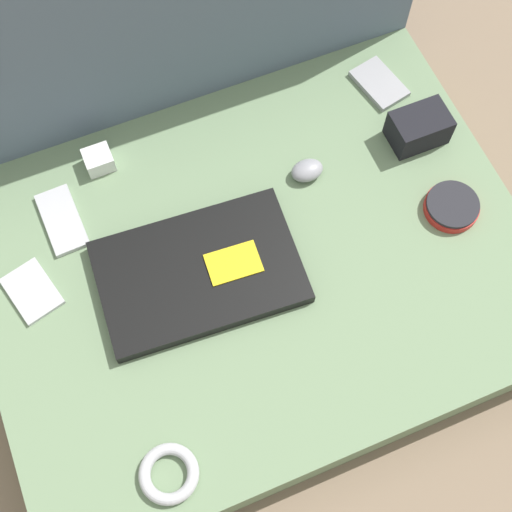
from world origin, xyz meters
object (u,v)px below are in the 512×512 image
(phone_black, at_px, (32,291))
(charger_brick, at_px, (99,160))
(computer_mouse, at_px, (307,170))
(speaker_puck, at_px, (452,206))
(laptop, at_px, (199,272))
(phone_small, at_px, (379,84))
(phone_silver, at_px, (62,220))
(camera_pouch, at_px, (419,128))

(phone_black, bearing_deg, charger_brick, 32.43)
(computer_mouse, xyz_separation_m, speaker_puck, (0.21, -0.16, -0.00))
(laptop, bearing_deg, phone_black, 168.02)
(computer_mouse, xyz_separation_m, charger_brick, (-0.34, 0.16, 0.00))
(phone_small, bearing_deg, phone_silver, 172.38)
(phone_silver, xyz_separation_m, camera_pouch, (0.66, -0.08, 0.03))
(camera_pouch, bearing_deg, laptop, -167.28)
(computer_mouse, xyz_separation_m, phone_silver, (-0.44, 0.08, -0.01))
(phone_silver, bearing_deg, computer_mouse, -12.13)
(computer_mouse, distance_m, charger_brick, 0.38)
(speaker_puck, relative_size, charger_brick, 1.96)
(phone_small, height_order, charger_brick, charger_brick)
(laptop, relative_size, computer_mouse, 5.91)
(laptop, relative_size, phone_silver, 2.71)
(laptop, xyz_separation_m, computer_mouse, (0.25, 0.11, 0.00))
(camera_pouch, bearing_deg, phone_black, -177.88)
(computer_mouse, height_order, phone_small, computer_mouse)
(laptop, bearing_deg, computer_mouse, 27.90)
(phone_silver, height_order, charger_brick, charger_brick)
(phone_black, height_order, phone_small, phone_small)
(phone_small, xyz_separation_m, camera_pouch, (0.01, -0.13, 0.03))
(speaker_puck, height_order, camera_pouch, camera_pouch)
(computer_mouse, relative_size, phone_silver, 0.46)
(laptop, relative_size, phone_small, 2.98)
(speaker_puck, bearing_deg, computer_mouse, 141.94)
(speaker_puck, distance_m, phone_silver, 0.69)
(camera_pouch, bearing_deg, speaker_puck, -94.59)
(phone_silver, bearing_deg, charger_brick, 39.14)
(phone_silver, distance_m, charger_brick, 0.13)
(speaker_puck, height_order, phone_silver, speaker_puck)
(speaker_puck, bearing_deg, phone_small, 89.59)
(phone_silver, bearing_deg, laptop, -46.97)
(phone_small, bearing_deg, charger_brick, 164.37)
(laptop, bearing_deg, phone_silver, 139.11)
(laptop, relative_size, phone_black, 3.06)
(speaker_puck, relative_size, phone_black, 0.84)
(phone_small, bearing_deg, laptop, -164.63)
(phone_black, xyz_separation_m, camera_pouch, (0.74, 0.03, 0.03))
(phone_black, xyz_separation_m, charger_brick, (0.18, 0.19, 0.01))
(phone_black, relative_size, phone_small, 0.97)
(charger_brick, bearing_deg, computer_mouse, -25.51)
(charger_brick, bearing_deg, phone_small, -3.64)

